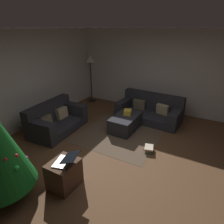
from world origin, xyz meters
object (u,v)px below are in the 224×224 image
ottoman (125,123)px  tv_remote (128,112)px  gift_box (128,112)px  laptop (65,160)px  side_table (64,174)px  corner_lamp (90,62)px  book_stack (149,149)px  couch_left (55,120)px  couch_right (150,110)px

ottoman → tv_remote: size_ratio=6.14×
gift_box → laptop: bearing=-179.5°
side_table → corner_lamp: (3.89, 2.10, 1.21)m
tv_remote → book_stack: (-0.92, -0.98, -0.35)m
gift_box → corner_lamp: bearing=57.7°
gift_box → book_stack: (-0.81, -0.93, -0.41)m
gift_box → book_stack: size_ratio=0.70×
gift_box → corner_lamp: size_ratio=0.12×
book_stack → gift_box: bearing=49.2°
side_table → laptop: bearing=-74.4°
laptop → corner_lamp: 4.53m
couch_left → couch_right: size_ratio=0.85×
tv_remote → book_stack: 1.39m
couch_left → ottoman: 1.91m
book_stack → side_table: bearing=150.9°
ottoman → tv_remote: tv_remote is taller
corner_lamp → couch_left: bearing=-169.0°
side_table → couch_left: bearing=47.9°
gift_box → laptop: 2.53m
laptop → book_stack: 2.01m
laptop → ottoman: bearing=0.7°
couch_left → corner_lamp: corner_lamp is taller
side_table → corner_lamp: 4.59m
couch_right → laptop: (-3.40, 0.33, 0.27)m
ottoman → laptop: size_ratio=2.08×
ottoman → corner_lamp: (1.47, 2.13, 1.26)m
couch_right → ottoman: size_ratio=1.96×
corner_lamp → ottoman: bearing=-124.6°
laptop → side_table: bearing=105.6°
couch_left → corner_lamp: size_ratio=0.96×
ottoman → book_stack: 1.17m
side_table → laptop: (0.02, -0.06, 0.31)m
gift_box → corner_lamp: corner_lamp is taller
laptop → couch_right: bearing=-5.5°
book_stack → tv_remote: bearing=46.7°
gift_box → corner_lamp: (1.35, 2.14, 0.98)m
laptop → gift_box: bearing=0.5°
couch_left → couch_right: couch_left is taller
corner_lamp → gift_box: bearing=-122.3°
ottoman → corner_lamp: 2.88m
laptop → corner_lamp: size_ratio=0.28×
book_stack → corner_lamp: bearing=54.9°
side_table → corner_lamp: corner_lamp is taller
couch_left → book_stack: (0.26, -2.60, -0.23)m
couch_right → corner_lamp: (0.47, 2.49, 1.18)m
laptop → couch_left: bearing=49.1°
couch_right → side_table: 3.44m
book_stack → couch_left: bearing=95.7°
couch_left → laptop: couch_left is taller
tv_remote → laptop: bearing=174.6°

